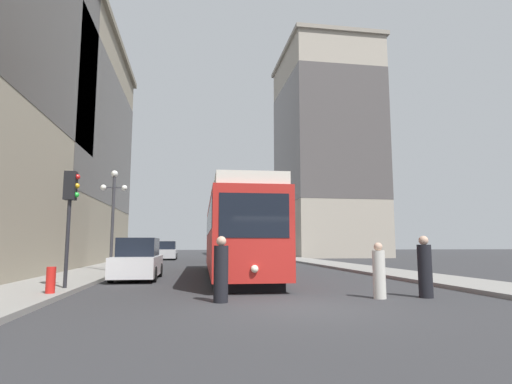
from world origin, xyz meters
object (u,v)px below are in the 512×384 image
parked_car_left_mid (138,260)px  traffic_light_near_left (70,198)px  pedestrian_crossing_far (221,271)px  transit_bus (253,239)px  pedestrian_crossing_near (379,272)px  parked_car_left_near (167,251)px  fire_hydrant (51,280)px  pedestrian_on_sidewalk (425,269)px  lamp_post_left_near (113,204)px  streetcar (235,233)px

parked_car_left_mid → traffic_light_near_left: 5.46m
parked_car_left_mid → pedestrian_crossing_far: bearing=-67.3°
transit_bus → pedestrian_crossing_near: 23.59m
parked_car_left_near → pedestrian_crossing_near: parked_car_left_near is taller
pedestrian_crossing_near → fire_hydrant: (-9.35, 1.50, -0.22)m
fire_hydrant → pedestrian_crossing_near: bearing=-9.1°
parked_car_left_mid → pedestrian_on_sidewalk: (9.10, -7.67, -0.01)m
traffic_light_near_left → fire_hydrant: (-0.00, -1.47, -2.55)m
parked_car_left_near → lamp_post_left_near: (-1.90, -19.47, 2.86)m
traffic_light_near_left → lamp_post_left_near: bearing=91.4°
streetcar → transit_bus: bearing=79.8°
parked_car_left_near → traffic_light_near_left: size_ratio=1.22×
transit_bus → pedestrian_crossing_far: size_ratio=7.05×
streetcar → parked_car_left_mid: bearing=-165.4°
parked_car_left_near → parked_car_left_mid: (0.00, -23.58, -0.00)m
traffic_light_near_left → lamp_post_left_near: (-0.22, 8.80, 0.63)m
transit_bus → lamp_post_left_near: bearing=-129.8°
parked_car_left_near → transit_bus: bearing=-45.6°
parked_car_left_mid → lamp_post_left_near: 5.35m
transit_bus → fire_hydrant: transit_bus is taller
parked_car_left_mid → fire_hydrant: parked_car_left_mid is taller
lamp_post_left_near → parked_car_left_near: bearing=84.4°
parked_car_left_near → lamp_post_left_near: bearing=-95.6°
parked_car_left_near → pedestrian_crossing_near: 32.16m
lamp_post_left_near → parked_car_left_mid: bearing=-65.2°
pedestrian_on_sidewalk → traffic_light_near_left: size_ratio=0.47×
traffic_light_near_left → pedestrian_crossing_far: bearing=-32.3°
parked_car_left_near → pedestrian_on_sidewalk: parked_car_left_near is taller
fire_hydrant → parked_car_left_near: bearing=86.8°
pedestrian_crossing_far → pedestrian_crossing_near: bearing=-87.6°
traffic_light_near_left → parked_car_left_mid: bearing=70.3°
pedestrian_on_sidewalk → lamp_post_left_near: (-11.00, 11.78, 2.87)m
parked_car_left_near → parked_car_left_mid: 23.58m
traffic_light_near_left → pedestrian_crossing_near: bearing=-17.6°
pedestrian_crossing_far → lamp_post_left_near: bearing=24.6°
pedestrian_on_sidewalk → fire_hydrant: pedestrian_on_sidewalk is taller
streetcar → pedestrian_on_sidewalk: size_ratio=8.34×
parked_car_left_near → parked_car_left_mid: size_ratio=1.03×
transit_bus → parked_car_left_near: bearing=133.3°
traffic_light_near_left → lamp_post_left_near: 8.82m
pedestrian_crossing_far → lamp_post_left_near: 13.16m
pedestrian_crossing_near → pedestrian_on_sidewalk: size_ratio=0.89×
transit_bus → traffic_light_near_left: size_ratio=3.28×
pedestrian_crossing_near → lamp_post_left_near: 15.45m
fire_hydrant → transit_bus: bearing=67.3°
transit_bus → traffic_light_near_left: bearing=-115.3°
transit_bus → traffic_light_near_left: traffic_light_near_left is taller
streetcar → pedestrian_crossing_far: streetcar is taller
traffic_light_near_left → lamp_post_left_near: lamp_post_left_near is taller
pedestrian_crossing_near → lamp_post_left_near: (-9.57, 11.77, 2.96)m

